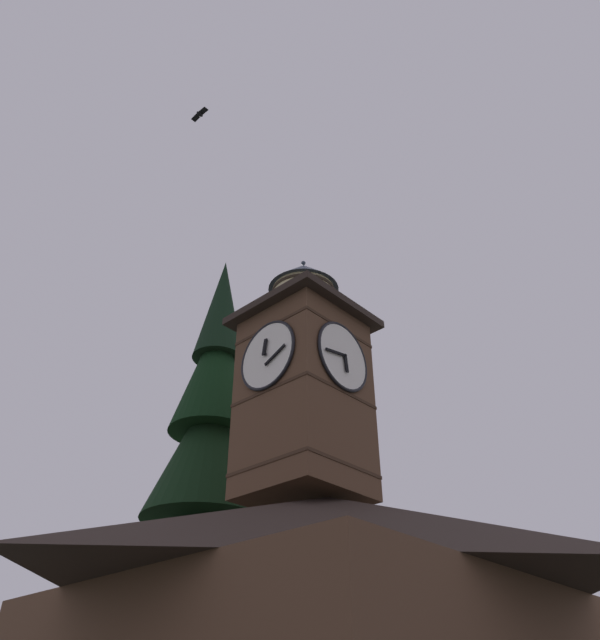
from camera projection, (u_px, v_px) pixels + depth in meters
name	position (u px, v px, depth m)	size (l,w,h in m)	color
clock_tower	(304.00, 379.00, 18.89)	(3.82, 3.82, 8.59)	brown
pine_tree_behind	(202.00, 535.00, 21.16)	(6.99, 6.99, 19.86)	#473323
moon	(52.00, 554.00, 52.92)	(1.57, 1.57, 1.57)	silver
flying_bird_high	(200.00, 114.00, 20.84)	(0.25, 0.73, 0.14)	black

